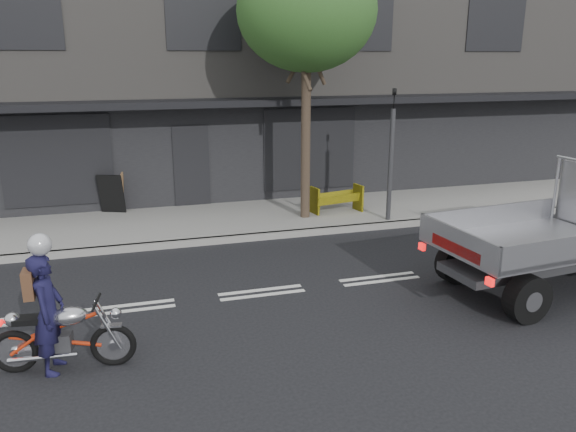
# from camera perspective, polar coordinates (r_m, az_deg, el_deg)

# --- Properties ---
(ground) EXTENTS (80.00, 80.00, 0.00)m
(ground) POSITION_cam_1_polar(r_m,az_deg,el_deg) (10.57, -2.70, -7.80)
(ground) COLOR black
(ground) RESTS_ON ground
(sidewalk) EXTENTS (32.00, 3.20, 0.15)m
(sidewalk) POSITION_cam_1_polar(r_m,az_deg,el_deg) (14.89, -6.94, -0.48)
(sidewalk) COLOR gray
(sidewalk) RESTS_ON ground
(kerb) EXTENTS (32.00, 0.20, 0.15)m
(kerb) POSITION_cam_1_polar(r_m,az_deg,el_deg) (13.38, -5.82, -2.34)
(kerb) COLOR gray
(kerb) RESTS_ON ground
(building_main) EXTENTS (26.00, 10.00, 8.00)m
(building_main) POSITION_cam_1_polar(r_m,az_deg,el_deg) (20.84, -10.41, 14.97)
(building_main) COLOR slate
(building_main) RESTS_ON ground
(street_tree) EXTENTS (3.40, 3.40, 6.74)m
(street_tree) POSITION_cam_1_polar(r_m,az_deg,el_deg) (14.36, 1.92, 20.01)
(street_tree) COLOR #382B21
(street_tree) RESTS_ON ground
(traffic_light_pole) EXTENTS (0.12, 0.12, 3.50)m
(traffic_light_pole) POSITION_cam_1_polar(r_m,az_deg,el_deg) (14.53, 10.39, 5.35)
(traffic_light_pole) COLOR #2D2D30
(traffic_light_pole) RESTS_ON ground
(motorcycle) EXTENTS (1.96, 0.57, 1.01)m
(motorcycle) POSITION_cam_1_polar(r_m,az_deg,el_deg) (8.57, -21.90, -11.11)
(motorcycle) COLOR black
(motorcycle) RESTS_ON ground
(rider) EXTENTS (0.49, 0.68, 1.72)m
(rider) POSITION_cam_1_polar(r_m,az_deg,el_deg) (8.44, -23.16, -9.11)
(rider) COLOR #161336
(rider) RESTS_ON ground
(construction_barrier) EXTENTS (1.44, 0.81, 0.76)m
(construction_barrier) POSITION_cam_1_polar(r_m,az_deg,el_deg) (15.13, 5.24, 1.61)
(construction_barrier) COLOR yellow
(construction_barrier) RESTS_ON sidewalk
(sandwich_board) EXTENTS (0.80, 0.67, 1.07)m
(sandwich_board) POSITION_cam_1_polar(r_m,az_deg,el_deg) (15.83, -17.51, 2.16)
(sandwich_board) COLOR black
(sandwich_board) RESTS_ON sidewalk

